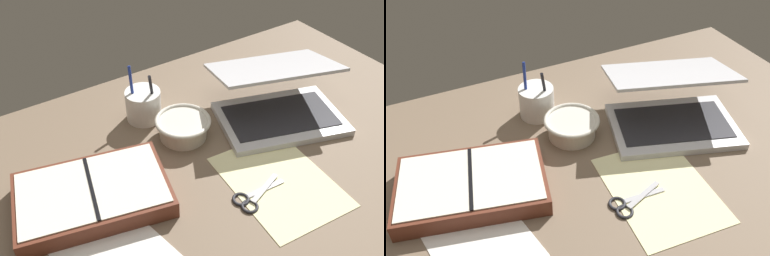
% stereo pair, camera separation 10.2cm
% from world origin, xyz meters
% --- Properties ---
extents(desk_top, '(1.40, 1.00, 0.02)m').
position_xyz_m(desk_top, '(0.00, 0.00, 0.01)').
color(desk_top, '#75604C').
rests_on(desk_top, ground).
extents(laptop, '(0.40, 0.38, 0.15)m').
position_xyz_m(laptop, '(0.22, 0.09, 0.07)').
color(laptop, silver).
rests_on(laptop, desk_top).
extents(bowl, '(0.14, 0.14, 0.05)m').
position_xyz_m(bowl, '(-0.04, 0.16, 0.05)').
color(bowl, silver).
rests_on(bowl, desk_top).
extents(pen_cup, '(0.09, 0.09, 0.16)m').
position_xyz_m(pen_cup, '(-0.08, 0.28, 0.06)').
color(pen_cup, white).
rests_on(pen_cup, desk_top).
extents(planner, '(0.36, 0.28, 0.05)m').
position_xyz_m(planner, '(-0.32, 0.07, 0.04)').
color(planner, brown).
rests_on(planner, desk_top).
extents(scissors, '(0.14, 0.07, 0.01)m').
position_xyz_m(scissors, '(-0.03, -0.11, 0.02)').
color(scissors, '#B7B7BC').
rests_on(scissors, desk_top).
extents(paper_sheet_front, '(0.24, 0.30, 0.00)m').
position_xyz_m(paper_sheet_front, '(0.06, -0.10, 0.02)').
color(paper_sheet_front, '#F4EFB2').
rests_on(paper_sheet_front, desk_top).
extents(paper_sheet_beside_planner, '(0.23, 0.27, 0.00)m').
position_xyz_m(paper_sheet_beside_planner, '(-0.34, -0.06, 0.02)').
color(paper_sheet_beside_planner, white).
rests_on(paper_sheet_beside_planner, desk_top).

